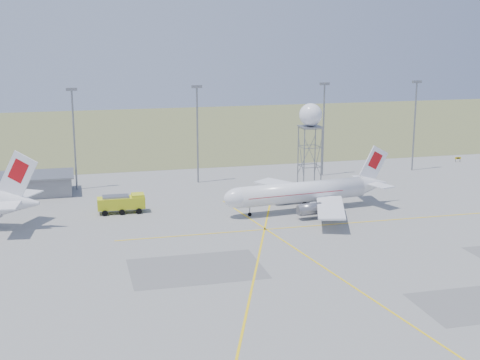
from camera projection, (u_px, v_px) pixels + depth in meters
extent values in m
plane|color=gray|center=(380.00, 296.00, 81.57)|extent=(400.00, 400.00, 0.00)
cube|color=olive|center=(185.00, 130.00, 213.79)|extent=(400.00, 120.00, 0.03)
cube|color=gray|center=(24.00, 186.00, 130.78)|extent=(18.00, 9.00, 3.60)
cube|color=slate|center=(24.00, 176.00, 130.34)|extent=(19.00, 10.00, 0.30)
cylinder|color=slate|center=(74.00, 141.00, 133.24)|extent=(0.36, 0.36, 20.00)
cube|color=slate|center=(71.00, 89.00, 130.96)|extent=(2.20, 0.50, 0.60)
cylinder|color=slate|center=(197.00, 136.00, 139.26)|extent=(0.36, 0.36, 20.00)
cube|color=slate|center=(197.00, 87.00, 136.98)|extent=(2.20, 0.50, 0.60)
cylinder|color=slate|center=(323.00, 131.00, 146.01)|extent=(0.36, 0.36, 20.00)
cube|color=slate|center=(325.00, 84.00, 143.73)|extent=(2.20, 0.50, 0.60)
cylinder|color=slate|center=(414.00, 127.00, 151.31)|extent=(0.36, 0.36, 20.00)
cube|color=slate|center=(417.00, 82.00, 149.03)|extent=(2.20, 0.50, 0.60)
cylinder|color=black|center=(456.00, 160.00, 162.73)|extent=(0.10, 0.10, 0.80)
cylinder|color=black|center=(460.00, 160.00, 163.02)|extent=(0.10, 0.10, 0.80)
cube|color=yellow|center=(458.00, 158.00, 162.76)|extent=(1.60, 0.15, 0.50)
cube|color=black|center=(458.00, 158.00, 162.68)|extent=(0.80, 0.03, 0.30)
cylinder|color=white|center=(302.00, 192.00, 118.90)|extent=(23.91, 6.19, 3.64)
ellipsoid|color=white|center=(240.00, 198.00, 114.86)|extent=(6.18, 4.25, 3.64)
cube|color=black|center=(234.00, 195.00, 114.36)|extent=(1.59, 2.14, 0.89)
cone|color=white|center=(373.00, 184.00, 123.82)|extent=(5.82, 4.21, 3.64)
cube|color=white|center=(374.00, 164.00, 122.97)|extent=(5.82, 0.91, 6.84)
cube|color=#AC0B10|center=(375.00, 160.00, 122.89)|extent=(3.15, 0.65, 3.51)
cube|color=white|center=(363.00, 178.00, 126.22)|extent=(3.44, 5.29, 0.16)
cube|color=white|center=(379.00, 185.00, 120.91)|extent=(3.44, 5.29, 0.16)
cube|color=white|center=(290.00, 186.00, 127.04)|extent=(11.46, 14.64, 0.33)
cube|color=white|center=(330.00, 207.00, 112.10)|extent=(9.03, 15.18, 0.33)
cylinder|color=slate|center=(285.00, 195.00, 123.79)|extent=(4.03, 2.50, 2.09)
cylinder|color=slate|center=(310.00, 209.00, 114.16)|extent=(4.03, 2.50, 2.09)
cube|color=#AC0B10|center=(293.00, 192.00, 118.26)|extent=(18.49, 5.64, 0.11)
cylinder|color=black|center=(250.00, 214.00, 116.16)|extent=(0.70, 0.70, 0.82)
cube|color=black|center=(311.00, 207.00, 120.21)|extent=(1.50, 5.53, 0.82)
cylinder|color=slate|center=(311.00, 205.00, 120.11)|extent=(0.24, 0.24, 1.64)
cone|color=white|center=(20.00, 203.00, 107.75)|extent=(7.53, 6.18, 4.32)
cube|color=white|center=(18.00, 175.00, 106.74)|extent=(6.66, 2.54, 8.13)
cube|color=#AC0B10|center=(19.00, 171.00, 106.55)|extent=(3.64, 1.55, 4.17)
cube|color=white|center=(25.00, 194.00, 111.03)|extent=(5.19, 6.74, 0.19)
cube|color=white|center=(7.00, 205.00, 104.31)|extent=(5.19, 6.74, 0.19)
cylinder|color=slate|center=(304.00, 158.00, 135.73)|extent=(0.23, 0.23, 12.23)
cylinder|color=slate|center=(321.00, 157.00, 136.64)|extent=(0.23, 0.23, 12.23)
cylinder|color=slate|center=(315.00, 154.00, 140.19)|extent=(0.23, 0.23, 12.23)
cylinder|color=slate|center=(298.00, 155.00, 139.28)|extent=(0.23, 0.23, 12.23)
cube|color=slate|center=(310.00, 127.00, 136.59)|extent=(4.36, 4.36, 0.24)
sphere|color=white|center=(311.00, 115.00, 136.05)|extent=(4.70, 4.70, 4.70)
cube|color=#C6CD18|center=(121.00, 203.00, 117.86)|extent=(8.31, 2.87, 2.02)
cube|color=#C6CD18|center=(138.00, 197.00, 118.35)|extent=(2.24, 2.60, 1.29)
cube|color=black|center=(141.00, 197.00, 118.47)|extent=(0.12, 2.39, 0.92)
cube|color=slate|center=(116.00, 197.00, 117.38)|extent=(4.63, 2.27, 0.37)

